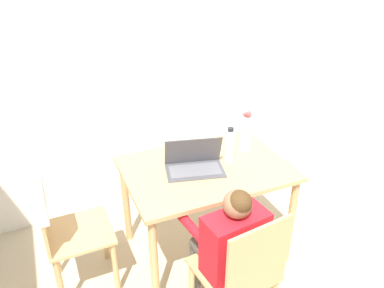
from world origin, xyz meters
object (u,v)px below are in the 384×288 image
water_bottle (230,145)px  flower_vase (246,131)px  person_seated (229,240)px  chair_occupied (240,274)px  laptop (194,162)px  chair_spare (55,217)px

water_bottle → flower_vase: bearing=28.5°
person_seated → chair_occupied: bearing=90.0°
flower_vase → laptop: bearing=-166.4°
flower_vase → water_bottle: (-0.19, -0.10, -0.02)m
chair_occupied → water_bottle: (0.30, 0.71, 0.39)m
chair_spare → chair_occupied: bearing=-130.3°
person_seated → laptop: person_seated is taller
person_seated → water_bottle: size_ratio=3.90×
chair_spare → water_bottle: (1.17, -0.01, 0.24)m
chair_occupied → person_seated: bearing=-90.0°
laptop → flower_vase: 0.48m
chair_spare → laptop: bearing=-91.9°
chair_occupied → laptop: laptop is taller
chair_spare → person_seated: person_seated is taller
chair_spare → laptop: (0.91, -0.02, 0.18)m
person_seated → laptop: size_ratio=2.31×
laptop → flower_vase: bearing=27.1°
person_seated → water_bottle: 0.71m
laptop → water_bottle: bearing=15.2°
person_seated → chair_spare: bearing=-42.0°
person_seated → flower_vase: flower_vase is taller
chair_occupied → person_seated: 0.19m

